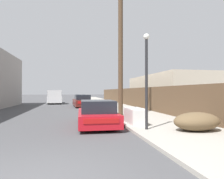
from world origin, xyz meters
The scene contains 11 objects.
sidewalk_curb centered at (5.30, 23.50, 0.06)m, with size 4.20×63.00×0.12m, color #9E998E.
discarded_fridge centered at (3.79, 5.78, 0.51)m, with size 0.74×1.66×0.81m.
parked_sports_car_red centered at (1.97, 6.33, 0.59)m, with size 2.02×4.50×1.29m.
car_parked_mid centered at (1.82, 18.88, 0.64)m, with size 2.08×4.45×1.37m.
car_parked_far centered at (1.95, 27.80, 0.60)m, with size 1.90×4.62×1.28m.
pickup_truck centered at (-1.72, 25.51, 0.95)m, with size 2.31×5.93×1.90m.
utility_pole centered at (3.91, 9.28, 4.85)m, with size 1.80×0.32×9.26m.
street_lamp centered at (3.83, 4.29, 2.53)m, with size 0.26×0.26×4.08m.
brush_pile centered at (5.74, 3.59, 0.50)m, with size 1.97×1.25×0.76m.
wooden_fence centered at (7.25, 18.46, 1.11)m, with size 0.08×38.19×1.98m, color brown.
building_right_house centered at (11.87, 17.72, 1.79)m, with size 6.00×12.68×3.57m, color beige.
Camera 1 is at (0.73, -3.75, 1.73)m, focal length 32.00 mm.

